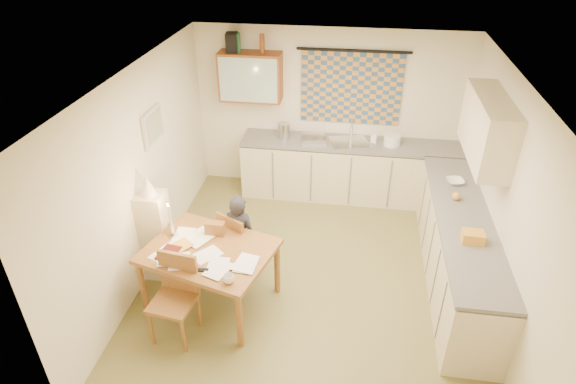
% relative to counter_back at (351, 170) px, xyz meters
% --- Properties ---
extents(floor, '(4.00, 4.50, 0.02)m').
position_rel_counter_back_xyz_m(floor, '(-0.39, -1.95, -0.46)').
color(floor, brown).
rests_on(floor, ground).
extents(ceiling, '(4.00, 4.50, 0.02)m').
position_rel_counter_back_xyz_m(ceiling, '(-0.39, -1.95, 2.06)').
color(ceiling, white).
rests_on(ceiling, floor).
extents(wall_back, '(4.00, 0.02, 2.50)m').
position_rel_counter_back_xyz_m(wall_back, '(-0.39, 0.31, 0.80)').
color(wall_back, beige).
rests_on(wall_back, floor).
extents(wall_front, '(4.00, 0.02, 2.50)m').
position_rel_counter_back_xyz_m(wall_front, '(-0.39, -4.21, 0.80)').
color(wall_front, beige).
rests_on(wall_front, floor).
extents(wall_left, '(0.02, 4.50, 2.50)m').
position_rel_counter_back_xyz_m(wall_left, '(-2.40, -1.95, 0.80)').
color(wall_left, beige).
rests_on(wall_left, floor).
extents(wall_right, '(0.02, 4.50, 2.50)m').
position_rel_counter_back_xyz_m(wall_right, '(1.62, -1.95, 0.80)').
color(wall_right, beige).
rests_on(wall_right, floor).
extents(window_blind, '(1.45, 0.03, 1.05)m').
position_rel_counter_back_xyz_m(window_blind, '(-0.09, 0.27, 1.20)').
color(window_blind, '#2D4C73').
rests_on(window_blind, wall_back).
extents(curtain_rod, '(1.60, 0.04, 0.04)m').
position_rel_counter_back_xyz_m(curtain_rod, '(-0.09, 0.25, 1.75)').
color(curtain_rod, black).
rests_on(curtain_rod, wall_back).
extents(wall_cabinet, '(0.90, 0.34, 0.70)m').
position_rel_counter_back_xyz_m(wall_cabinet, '(-1.54, 0.13, 1.35)').
color(wall_cabinet, brown).
rests_on(wall_cabinet, wall_back).
extents(wall_cabinet_glass, '(0.84, 0.02, 0.64)m').
position_rel_counter_back_xyz_m(wall_cabinet_glass, '(-1.54, -0.04, 1.35)').
color(wall_cabinet_glass, '#99B2A5').
rests_on(wall_cabinet_glass, wall_back).
extents(upper_cabinet_right, '(0.34, 1.30, 0.70)m').
position_rel_counter_back_xyz_m(upper_cabinet_right, '(1.44, -1.40, 1.40)').
color(upper_cabinet_right, '#CDBB90').
rests_on(upper_cabinet_right, wall_right).
extents(framed_print, '(0.04, 0.50, 0.40)m').
position_rel_counter_back_xyz_m(framed_print, '(-2.36, -1.55, 1.25)').
color(framed_print, beige).
rests_on(framed_print, wall_left).
extents(print_canvas, '(0.01, 0.42, 0.32)m').
position_rel_counter_back_xyz_m(print_canvas, '(-2.33, -1.55, 1.25)').
color(print_canvas, beige).
rests_on(print_canvas, wall_left).
extents(counter_back, '(3.30, 0.62, 0.92)m').
position_rel_counter_back_xyz_m(counter_back, '(0.00, 0.00, 0.00)').
color(counter_back, '#CDBB90').
rests_on(counter_back, floor).
extents(counter_right, '(0.62, 2.95, 0.92)m').
position_rel_counter_back_xyz_m(counter_right, '(1.31, -1.77, -0.00)').
color(counter_right, '#CDBB90').
rests_on(counter_right, floor).
extents(stove, '(0.56, 0.56, 0.87)m').
position_rel_counter_back_xyz_m(stove, '(1.31, -2.78, -0.02)').
color(stove, white).
rests_on(stove, floor).
extents(sink, '(0.65, 0.58, 0.10)m').
position_rel_counter_back_xyz_m(sink, '(-0.05, 0.00, 0.43)').
color(sink, silver).
rests_on(sink, counter_back).
extents(tap, '(0.04, 0.04, 0.28)m').
position_rel_counter_back_xyz_m(tap, '(-0.03, 0.18, 0.61)').
color(tap, silver).
rests_on(tap, counter_back).
extents(dish_rack, '(0.39, 0.35, 0.06)m').
position_rel_counter_back_xyz_m(dish_rack, '(-0.59, 0.00, 0.50)').
color(dish_rack, silver).
rests_on(dish_rack, counter_back).
extents(kettle, '(0.24, 0.24, 0.24)m').
position_rel_counter_back_xyz_m(kettle, '(-1.03, 0.00, 0.59)').
color(kettle, silver).
rests_on(kettle, counter_back).
extents(mixing_bowl, '(0.29, 0.29, 0.16)m').
position_rel_counter_back_xyz_m(mixing_bowl, '(0.56, 0.00, 0.55)').
color(mixing_bowl, white).
rests_on(mixing_bowl, counter_back).
extents(soap_bottle, '(0.13, 0.13, 0.18)m').
position_rel_counter_back_xyz_m(soap_bottle, '(0.31, 0.05, 0.56)').
color(soap_bottle, white).
rests_on(soap_bottle, counter_back).
extents(bowl, '(0.28, 0.28, 0.05)m').
position_rel_counter_back_xyz_m(bowl, '(1.31, -1.01, 0.49)').
color(bowl, white).
rests_on(bowl, counter_right).
extents(orange_bag, '(0.22, 0.17, 0.12)m').
position_rel_counter_back_xyz_m(orange_bag, '(1.31, -2.24, 0.53)').
color(orange_bag, gold).
rests_on(orange_bag, counter_right).
extents(fruit_orange, '(0.10, 0.10, 0.10)m').
position_rel_counter_back_xyz_m(fruit_orange, '(1.26, -1.42, 0.52)').
color(fruit_orange, gold).
rests_on(fruit_orange, counter_right).
extents(speaker, '(0.18, 0.22, 0.26)m').
position_rel_counter_back_xyz_m(speaker, '(-1.78, 0.13, 1.83)').
color(speaker, black).
rests_on(speaker, wall_cabinet).
extents(bottle_green, '(0.08, 0.08, 0.26)m').
position_rel_counter_back_xyz_m(bottle_green, '(-1.70, 0.13, 1.83)').
color(bottle_green, '#195926').
rests_on(bottle_green, wall_cabinet).
extents(bottle_brown, '(0.08, 0.08, 0.26)m').
position_rel_counter_back_xyz_m(bottle_brown, '(-1.35, 0.13, 1.83)').
color(bottle_brown, brown).
rests_on(bottle_brown, wall_cabinet).
extents(dining_table, '(1.55, 1.33, 0.75)m').
position_rel_counter_back_xyz_m(dining_table, '(-1.46, -2.56, -0.07)').
color(dining_table, brown).
rests_on(dining_table, floor).
extents(chair_far, '(0.55, 0.55, 0.89)m').
position_rel_counter_back_xyz_m(chair_far, '(-1.25, -2.00, -0.18)').
color(chair_far, brown).
rests_on(chair_far, floor).
extents(chair_near, '(0.48, 0.48, 0.95)m').
position_rel_counter_back_xyz_m(chair_near, '(-1.70, -3.09, -0.16)').
color(chair_near, brown).
rests_on(chair_near, floor).
extents(person, '(0.50, 0.39, 1.14)m').
position_rel_counter_back_xyz_m(person, '(-1.24, -2.07, 0.12)').
color(person, black).
rests_on(person, floor).
extents(shelf_stand, '(0.32, 0.30, 1.15)m').
position_rel_counter_back_xyz_m(shelf_stand, '(-2.23, -2.19, 0.12)').
color(shelf_stand, '#CDBB90').
rests_on(shelf_stand, floor).
extents(lampshade, '(0.20, 0.20, 0.22)m').
position_rel_counter_back_xyz_m(lampshade, '(-2.23, -2.19, 0.81)').
color(lampshade, beige).
rests_on(lampshade, shelf_stand).
extents(letter_rack, '(0.22, 0.10, 0.16)m').
position_rel_counter_back_xyz_m(letter_rack, '(-1.46, -2.29, 0.38)').
color(letter_rack, brown).
rests_on(letter_rack, dining_table).
extents(mug, '(0.16, 0.16, 0.09)m').
position_rel_counter_back_xyz_m(mug, '(-1.11, -3.04, 0.34)').
color(mug, white).
rests_on(mug, dining_table).
extents(magazine, '(0.28, 0.33, 0.02)m').
position_rel_counter_back_xyz_m(magazine, '(-1.95, -2.69, 0.31)').
color(magazine, maroon).
rests_on(magazine, dining_table).
extents(book, '(0.46, 0.46, 0.02)m').
position_rel_counter_back_xyz_m(book, '(-1.86, -2.53, 0.31)').
color(book, gold).
rests_on(book, dining_table).
extents(orange_box, '(0.12, 0.08, 0.04)m').
position_rel_counter_back_xyz_m(orange_box, '(-1.85, -2.77, 0.32)').
color(orange_box, gold).
rests_on(orange_box, dining_table).
extents(eyeglasses, '(0.13, 0.05, 0.02)m').
position_rel_counter_back_xyz_m(eyeglasses, '(-1.42, -2.91, 0.31)').
color(eyeglasses, black).
rests_on(eyeglasses, dining_table).
extents(candle_holder, '(0.07, 0.07, 0.18)m').
position_rel_counter_back_xyz_m(candle_holder, '(-1.94, -2.37, 0.39)').
color(candle_holder, silver).
rests_on(candle_holder, dining_table).
extents(candle, '(0.03, 0.03, 0.22)m').
position_rel_counter_back_xyz_m(candle, '(-1.93, -2.39, 0.59)').
color(candle, white).
rests_on(candle, dining_table).
extents(candle_flame, '(0.02, 0.02, 0.02)m').
position_rel_counter_back_xyz_m(candle_flame, '(-1.94, -2.37, 0.71)').
color(candle_flame, '#FFCC66').
rests_on(candle_flame, dining_table).
extents(papers, '(1.18, 0.92, 0.02)m').
position_rel_counter_back_xyz_m(papers, '(-1.52, -2.64, 0.31)').
color(papers, white).
rests_on(papers, dining_table).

